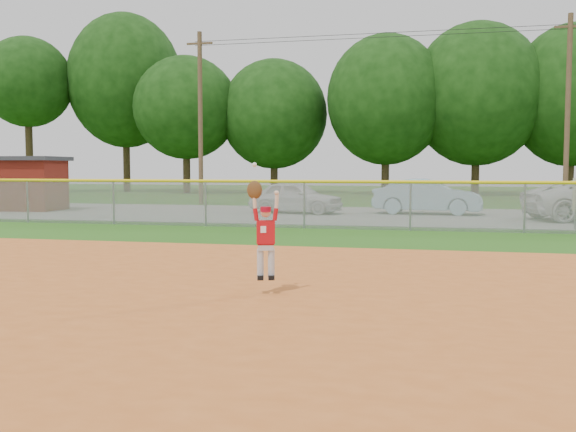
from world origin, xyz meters
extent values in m
plane|color=#235313|center=(0.00, 0.00, 0.00)|extent=(120.00, 120.00, 0.00)
cube|color=#BB5A21|center=(0.00, -3.00, 0.02)|extent=(24.00, 16.00, 0.04)
cube|color=slate|center=(0.00, 16.00, 0.01)|extent=(44.00, 10.00, 0.03)
imported|color=silver|center=(-1.64, 16.32, 0.70)|extent=(4.18, 2.32, 1.34)
imported|color=#89B4CD|center=(3.78, 16.99, 0.75)|extent=(4.51, 1.89, 1.45)
cube|color=#57140C|center=(-13.83, 15.46, 1.13)|extent=(3.05, 2.38, 2.26)
cube|color=#333338|center=(-13.83, 15.46, 2.35)|extent=(3.43, 2.77, 0.18)
cylinder|color=gray|center=(8.32, 11.24, 0.61)|extent=(0.06, 0.06, 1.22)
cube|color=gray|center=(0.00, 10.00, 0.75)|extent=(40.00, 0.03, 1.50)
cylinder|color=yellow|center=(0.00, 10.00, 1.50)|extent=(40.00, 0.10, 0.10)
cylinder|color=gray|center=(-10.00, 10.00, 0.75)|extent=(0.06, 0.06, 1.50)
cylinder|color=gray|center=(-6.67, 10.00, 0.75)|extent=(0.06, 0.06, 1.50)
cylinder|color=gray|center=(-3.33, 10.00, 0.75)|extent=(0.06, 0.06, 1.50)
cylinder|color=gray|center=(0.00, 10.00, 0.75)|extent=(0.06, 0.06, 1.50)
cylinder|color=gray|center=(3.33, 10.00, 0.75)|extent=(0.06, 0.06, 1.50)
cylinder|color=gray|center=(6.67, 10.00, 0.75)|extent=(0.06, 0.06, 1.50)
cylinder|color=#4C3823|center=(-8.00, 22.00, 4.50)|extent=(0.24, 0.24, 9.00)
cube|color=#4C3823|center=(-8.00, 22.00, 8.40)|extent=(1.40, 0.10, 0.10)
cylinder|color=#4C3823|center=(10.00, 22.00, 4.50)|extent=(0.24, 0.24, 9.00)
cube|color=#4C3823|center=(10.00, 22.00, 8.40)|extent=(1.40, 0.10, 0.10)
cylinder|color=black|center=(1.00, 22.00, 8.30)|extent=(18.50, 0.02, 0.02)
cylinder|color=black|center=(1.00, 22.00, 8.50)|extent=(18.50, 0.02, 0.02)
cylinder|color=#422D1C|center=(-27.25, 35.02, 2.93)|extent=(0.56, 0.56, 5.87)
ellipsoid|color=#193F0F|center=(-27.25, 35.02, 8.67)|extent=(6.95, 6.95, 7.05)
cylinder|color=#422D1C|center=(-20.61, 38.40, 3.05)|extent=(0.56, 0.56, 6.10)
ellipsoid|color=#193F0F|center=(-20.61, 38.40, 9.01)|extent=(9.19, 9.19, 10.85)
cylinder|color=#422D1C|center=(-14.62, 36.53, 2.22)|extent=(0.56, 0.56, 4.43)
ellipsoid|color=#193F0F|center=(-14.62, 36.53, 6.55)|extent=(8.01, 8.01, 7.88)
cylinder|color=#422D1C|center=(-8.07, 38.17, 2.05)|extent=(0.56, 0.56, 4.11)
ellipsoid|color=#193F0F|center=(-8.07, 38.17, 6.07)|extent=(8.19, 8.19, 8.39)
cylinder|color=#422D1C|center=(0.53, 37.14, 2.32)|extent=(0.56, 0.56, 4.64)
ellipsoid|color=#193F0F|center=(0.53, 37.14, 6.86)|extent=(8.57, 8.57, 9.43)
cylinder|color=#422D1C|center=(6.92, 38.34, 2.44)|extent=(0.56, 0.56, 4.89)
ellipsoid|color=#193F0F|center=(6.92, 38.34, 7.22)|extent=(9.41, 9.41, 10.28)
cylinder|color=#422D1C|center=(13.43, 39.01, 2.39)|extent=(0.56, 0.56, 4.78)
ellipsoid|color=#193F0F|center=(13.43, 39.01, 7.06)|extent=(8.62, 8.62, 10.06)
cylinder|color=silver|center=(1.51, -0.81, 0.48)|extent=(0.12, 0.12, 0.46)
cylinder|color=silver|center=(1.67, -0.77, 0.48)|extent=(0.12, 0.12, 0.46)
cube|color=black|center=(1.52, -0.84, 0.29)|extent=(0.14, 0.20, 0.06)
cube|color=black|center=(1.68, -0.80, 0.29)|extent=(0.14, 0.20, 0.06)
cube|color=silver|center=(1.59, -0.79, 0.74)|extent=(0.26, 0.19, 0.09)
cube|color=maroon|center=(1.59, -0.79, 0.80)|extent=(0.27, 0.20, 0.04)
cube|color=#B60D13|center=(1.59, -0.79, 0.97)|extent=(0.30, 0.21, 0.35)
cube|color=white|center=(1.58, -0.88, 1.01)|extent=(0.08, 0.03, 0.10)
sphere|color=beige|center=(1.59, -0.79, 1.27)|extent=(0.19, 0.19, 0.16)
cylinder|color=#A0091B|center=(1.59, -0.79, 1.31)|extent=(0.20, 0.20, 0.07)
cube|color=#A0091B|center=(1.61, -0.87, 1.28)|extent=(0.14, 0.12, 0.01)
cylinder|color=#B60D13|center=(1.45, -0.83, 1.23)|extent=(0.10, 0.09, 0.19)
cylinder|color=beige|center=(1.43, -0.84, 1.43)|extent=(0.08, 0.07, 0.20)
ellipsoid|color=#4C2D14|center=(1.43, -0.84, 1.60)|extent=(0.26, 0.17, 0.27)
sphere|color=white|center=(1.43, -0.84, 1.97)|extent=(0.09, 0.09, 0.07)
cylinder|color=#B60D13|center=(1.73, -0.75, 1.23)|extent=(0.10, 0.09, 0.19)
cylinder|color=beige|center=(1.75, -0.75, 1.43)|extent=(0.08, 0.07, 0.20)
sphere|color=beige|center=(1.75, -0.75, 1.55)|extent=(0.09, 0.09, 0.07)
camera|label=1|loc=(4.05, -10.03, 1.92)|focal=40.00mm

